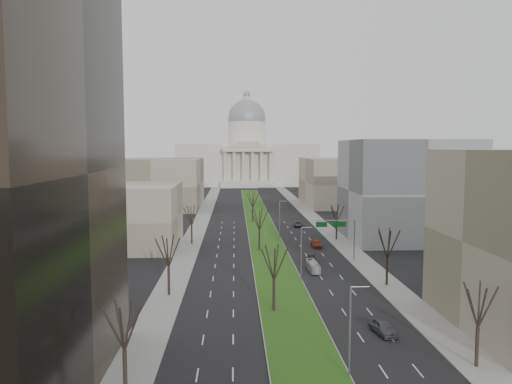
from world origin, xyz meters
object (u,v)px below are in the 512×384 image
object	(u,v)px
car_grey_near	(383,327)
car_grey_far	(298,224)
car_black	(311,258)
box_van	(313,266)
car_red	(316,244)

from	to	relation	value
car_grey_near	car_grey_far	size ratio (longest dim) A/B	0.98
car_black	car_grey_far	world-z (taller)	car_black
car_grey_near	car_black	size ratio (longest dim) A/B	1.12
car_grey_far	box_van	world-z (taller)	box_van
car_black	car_red	world-z (taller)	car_red
car_grey_near	box_van	xyz separation A→B (m)	(-3.63, 30.32, 0.09)
car_grey_far	box_van	xyz separation A→B (m)	(-3.69, -50.23, 0.23)
car_black	car_red	size ratio (longest dim) A/B	0.85
car_black	car_grey_far	xyz separation A→B (m)	(2.89, 42.70, -0.02)
car_black	car_red	xyz separation A→B (m)	(3.35, 14.06, 0.02)
car_grey_near	car_red	distance (m)	51.91
car_grey_near	car_grey_far	distance (m)	80.55
car_red	box_van	world-z (taller)	box_van
car_grey_near	car_red	size ratio (longest dim) A/B	0.96
car_red	car_grey_far	world-z (taller)	car_red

